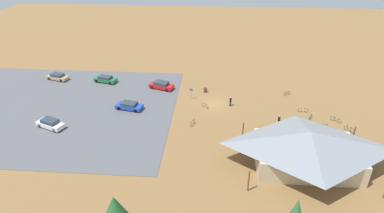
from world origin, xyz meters
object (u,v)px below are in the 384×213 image
bicycle_silver_near_sign (205,105)px  bicycle_yellow_lone_west (193,123)px  bike_pavilion (308,147)px  car_red_second_row (161,85)px  bicycle_red_by_bin (324,126)px  bicycle_black_yard_left (287,93)px  trash_bin (205,90)px  bicycle_blue_yard_front (310,118)px  visitor_by_pavilion (230,101)px  car_tan_aisle_side (58,77)px  visitor_at_bikes (279,120)px  car_white_near_entry (50,123)px  bicycle_white_back_row (303,110)px  bicycle_green_trailside (349,129)px  bicycle_teal_edge_north (336,120)px  car_green_mid_lot (105,79)px  lot_sign (191,92)px  pine_far_west (116,213)px  car_blue_front_row (129,106)px

bicycle_silver_near_sign → bicycle_yellow_lone_west: bicycle_yellow_lone_west is taller
bike_pavilion → car_red_second_row: bearing=-44.0°
bicycle_red_by_bin → bicycle_black_yard_left: size_ratio=1.01×
bike_pavilion → trash_bin: bike_pavilion is taller
trash_bin → bicycle_silver_near_sign: bearing=91.5°
bicycle_blue_yard_front → visitor_by_pavilion: visitor_by_pavilion is taller
car_tan_aisle_side → visitor_at_bikes: (-41.64, 14.27, 0.21)m
bicycle_silver_near_sign → car_white_near_entry: size_ratio=0.25×
bicycle_white_back_row → bicycle_green_trailside: bearing=136.1°
bicycle_teal_edge_north → car_green_mid_lot: size_ratio=0.29×
visitor_at_bikes → lot_sign: bearing=-28.8°
bicycle_white_back_row → car_white_near_entry: size_ratio=0.36×
bicycle_teal_edge_north → car_white_near_entry: bearing=6.5°
bicycle_red_by_bin → bicycle_blue_yard_front: 2.83m
bicycle_black_yard_left → car_white_near_entry: car_white_near_entry is taller
trash_bin → car_white_near_entry: size_ratio=0.19×
visitor_at_bikes → bicycle_blue_yard_front: bearing=-159.0°
bicycle_black_yard_left → car_red_second_row: size_ratio=0.30×
bicycle_blue_yard_front → visitor_by_pavilion: bearing=-16.6°
bicycle_white_back_row → car_white_near_entry: bearing=11.0°
car_tan_aisle_side → trash_bin: bearing=173.4°
lot_sign → bicycle_black_yard_left: 17.65m
car_green_mid_lot → bicycle_silver_near_sign: bearing=156.3°
bicycle_yellow_lone_west → lot_sign: bearing=-84.2°
bicycle_black_yard_left → bicycle_red_by_bin: bearing=107.7°
pine_far_west → bicycle_teal_edge_north: size_ratio=4.44×
bicycle_yellow_lone_west → bicycle_blue_yard_front: bearing=-171.0°
bicycle_white_back_row → bicycle_silver_near_sign: size_ratio=1.41×
lot_sign → bicycle_yellow_lone_west: (-0.88, 8.70, -1.02)m
visitor_by_pavilion → lot_sign: bearing=-16.1°
bicycle_black_yard_left → car_red_second_row: bearing=-2.6°
visitor_at_bikes → car_blue_front_row: bearing=-7.8°
bicycle_green_trailside → car_tan_aisle_side: bearing=-16.3°
visitor_by_pavilion → visitor_at_bikes: size_ratio=1.01×
bike_pavilion → bicycle_white_back_row: size_ratio=9.30×
visitor_at_bikes → car_white_near_entry: bearing=5.3°
bicycle_teal_edge_north → car_tan_aisle_side: size_ratio=0.30×
trash_bin → visitor_at_bikes: 16.00m
bicycle_green_trailside → car_blue_front_row: car_blue_front_row is taller
bicycle_silver_near_sign → bike_pavilion: bearing=132.8°
car_green_mid_lot → visitor_by_pavilion: visitor_by_pavilion is taller
pine_far_west → bicycle_black_yard_left: pine_far_west is taller
bicycle_silver_near_sign → bicycle_black_yard_left: 15.87m
bicycle_white_back_row → car_white_near_entry: car_white_near_entry is taller
bicycle_black_yard_left → car_red_second_row: 23.37m
lot_sign → bicycle_black_yard_left: lot_sign is taller
trash_bin → bicycle_white_back_row: bearing=158.9°
bicycle_yellow_lone_west → bicycle_black_yard_left: (-16.52, -11.53, -0.02)m
car_green_mid_lot → lot_sign: bearing=161.1°
bike_pavilion → pine_far_west: pine_far_west is taller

